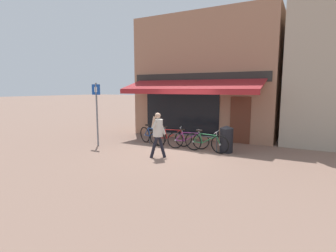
{
  "coord_description": "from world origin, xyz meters",
  "views": [
    {
      "loc": [
        4.62,
        -8.79,
        2.45
      ],
      "look_at": [
        -0.06,
        -0.12,
        1.05
      ],
      "focal_mm": 28.0,
      "sensor_mm": 36.0,
      "label": 1
    }
  ],
  "objects_px": {
    "bicycle_purple": "(188,140)",
    "litter_bin": "(226,139)",
    "bicycle_green": "(206,142)",
    "bicycle_red": "(171,137)",
    "bicycle_blue": "(152,136)",
    "pedestrian_adult": "(158,130)",
    "parking_sign": "(97,108)"
  },
  "relations": [
    {
      "from": "bicycle_green",
      "to": "pedestrian_adult",
      "type": "bearing_deg",
      "value": -125.07
    },
    {
      "from": "bicycle_blue",
      "to": "bicycle_green",
      "type": "height_order",
      "value": "bicycle_green"
    },
    {
      "from": "bicycle_red",
      "to": "bicycle_green",
      "type": "height_order",
      "value": "bicycle_green"
    },
    {
      "from": "bicycle_red",
      "to": "bicycle_green",
      "type": "bearing_deg",
      "value": -28.39
    },
    {
      "from": "bicycle_purple",
      "to": "bicycle_green",
      "type": "relative_size",
      "value": 0.92
    },
    {
      "from": "pedestrian_adult",
      "to": "parking_sign",
      "type": "xyz_separation_m",
      "value": [
        -3.32,
        0.49,
        0.64
      ]
    },
    {
      "from": "bicycle_green",
      "to": "litter_bin",
      "type": "xyz_separation_m",
      "value": [
        0.7,
        0.35,
        0.14
      ]
    },
    {
      "from": "bicycle_blue",
      "to": "bicycle_green",
      "type": "relative_size",
      "value": 0.93
    },
    {
      "from": "bicycle_purple",
      "to": "parking_sign",
      "type": "height_order",
      "value": "parking_sign"
    },
    {
      "from": "bicycle_red",
      "to": "bicycle_purple",
      "type": "height_order",
      "value": "bicycle_red"
    },
    {
      "from": "bicycle_green",
      "to": "litter_bin",
      "type": "height_order",
      "value": "litter_bin"
    },
    {
      "from": "bicycle_blue",
      "to": "pedestrian_adult",
      "type": "relative_size",
      "value": 1.05
    },
    {
      "from": "bicycle_blue",
      "to": "bicycle_green",
      "type": "xyz_separation_m",
      "value": [
        2.62,
        -0.23,
        -0.0
      ]
    },
    {
      "from": "bicycle_blue",
      "to": "bicycle_red",
      "type": "distance_m",
      "value": 0.92
    },
    {
      "from": "bicycle_blue",
      "to": "bicycle_green",
      "type": "bearing_deg",
      "value": 17.17
    },
    {
      "from": "bicycle_purple",
      "to": "pedestrian_adult",
      "type": "distance_m",
      "value": 1.95
    },
    {
      "from": "bicycle_green",
      "to": "bicycle_blue",
      "type": "bearing_deg",
      "value": 177.68
    },
    {
      "from": "pedestrian_adult",
      "to": "parking_sign",
      "type": "relative_size",
      "value": 0.61
    },
    {
      "from": "bicycle_green",
      "to": "litter_bin",
      "type": "relative_size",
      "value": 1.76
    },
    {
      "from": "bicycle_green",
      "to": "parking_sign",
      "type": "bearing_deg",
      "value": -163.75
    },
    {
      "from": "bicycle_purple",
      "to": "litter_bin",
      "type": "distance_m",
      "value": 1.58
    },
    {
      "from": "bicycle_blue",
      "to": "litter_bin",
      "type": "xyz_separation_m",
      "value": [
        3.32,
        0.12,
        0.14
      ]
    },
    {
      "from": "parking_sign",
      "to": "litter_bin",
      "type": "bearing_deg",
      "value": 15.44
    },
    {
      "from": "bicycle_blue",
      "to": "bicycle_red",
      "type": "height_order",
      "value": "same"
    },
    {
      "from": "bicycle_green",
      "to": "pedestrian_adult",
      "type": "relative_size",
      "value": 1.13
    },
    {
      "from": "litter_bin",
      "to": "bicycle_red",
      "type": "bearing_deg",
      "value": -178.17
    },
    {
      "from": "bicycle_purple",
      "to": "litter_bin",
      "type": "height_order",
      "value": "litter_bin"
    },
    {
      "from": "bicycle_blue",
      "to": "bicycle_purple",
      "type": "distance_m",
      "value": 1.76
    },
    {
      "from": "bicycle_green",
      "to": "parking_sign",
      "type": "height_order",
      "value": "parking_sign"
    },
    {
      "from": "bicycle_red",
      "to": "litter_bin",
      "type": "bearing_deg",
      "value": -17.3
    },
    {
      "from": "bicycle_green",
      "to": "parking_sign",
      "type": "xyz_separation_m",
      "value": [
        -4.56,
        -1.1,
        1.25
      ]
    },
    {
      "from": "litter_bin",
      "to": "bicycle_purple",
      "type": "bearing_deg",
      "value": -174.88
    }
  ]
}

